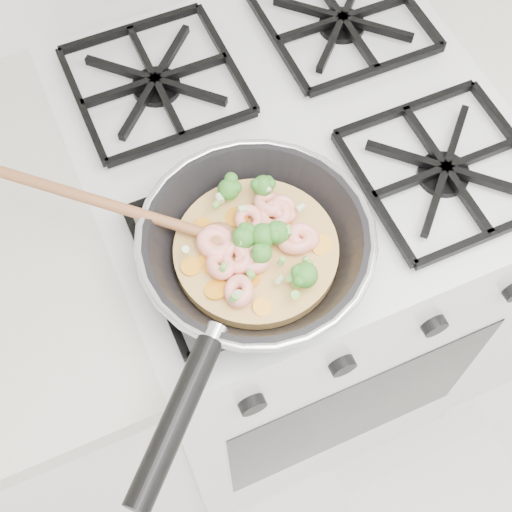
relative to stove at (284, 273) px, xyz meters
name	(u,v)px	position (x,y,z in m)	size (l,w,h in m)	color
stove	(284,273)	(0.00, 0.00, 0.00)	(0.60, 0.60, 0.92)	silver
skillet	(253,249)	(-0.14, -0.18, 0.50)	(0.40, 0.43, 0.10)	black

